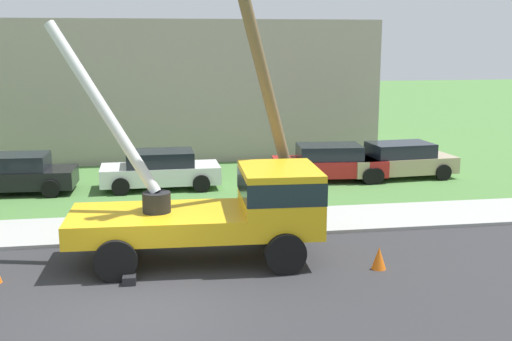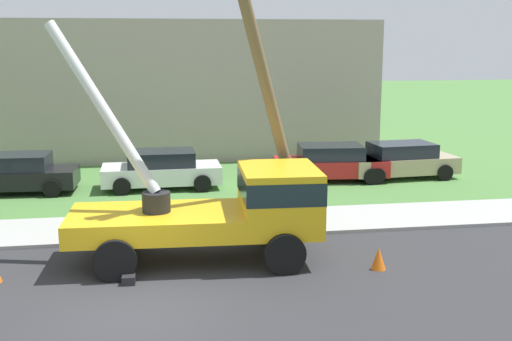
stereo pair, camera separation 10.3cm
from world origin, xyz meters
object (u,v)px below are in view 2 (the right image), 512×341
object	(u,v)px
parked_sedan_white	(162,169)
parked_sedan_red	(330,163)
leaning_utility_pole	(266,84)
parked_sedan_tan	(401,160)
traffic_cone_ahead	(379,258)
utility_truck	(228,205)
parked_sedan_black	(15,174)

from	to	relation	value
parked_sedan_white	parked_sedan_red	size ratio (longest dim) A/B	0.97
leaning_utility_pole	parked_sedan_red	size ratio (longest dim) A/B	1.87
leaning_utility_pole	parked_sedan_tan	world-z (taller)	leaning_utility_pole
leaning_utility_pole	parked_sedan_red	xyz separation A→B (m)	(3.93, 7.44, -3.63)
traffic_cone_ahead	utility_truck	bearing A→B (deg)	159.07
parked_sedan_black	parked_sedan_tan	world-z (taller)	same
utility_truck	parked_sedan_red	distance (m)	10.07
utility_truck	parked_sedan_red	xyz separation A→B (m)	(5.09, 8.66, -0.70)
traffic_cone_ahead	parked_sedan_black	xyz separation A→B (m)	(-10.37, 9.78, 0.43)
traffic_cone_ahead	parked_sedan_white	xyz separation A→B (m)	(-5.07, 9.68, 0.43)
traffic_cone_ahead	parked_sedan_tan	xyz separation A→B (m)	(4.54, 10.03, 0.43)
parked_sedan_black	parked_sedan_tan	bearing A→B (deg)	0.94
leaning_utility_pole	parked_sedan_black	xyz separation A→B (m)	(-8.02, 7.22, -3.63)
leaning_utility_pole	parked_sedan_red	distance (m)	9.16
parked_sedan_black	parked_sedan_tan	xyz separation A→B (m)	(14.91, 0.24, 0.00)
parked_sedan_white	parked_sedan_tan	size ratio (longest dim) A/B	0.98
utility_truck	leaning_utility_pole	world-z (taller)	leaning_utility_pole
parked_sedan_tan	parked_sedan_black	bearing A→B (deg)	-179.06
traffic_cone_ahead	parked_sedan_red	xyz separation A→B (m)	(1.57, 10.01, 0.43)
parked_sedan_white	parked_sedan_tan	distance (m)	9.62
traffic_cone_ahead	parked_sedan_black	distance (m)	14.26
leaning_utility_pole	parked_sedan_red	bearing A→B (deg)	62.19
utility_truck	parked_sedan_red	world-z (taller)	utility_truck
parked_sedan_white	utility_truck	bearing A→B (deg)	-79.45
parked_sedan_red	parked_sedan_tan	bearing A→B (deg)	0.36
utility_truck	leaning_utility_pole	bearing A→B (deg)	46.40
parked_sedan_white	traffic_cone_ahead	bearing A→B (deg)	-62.36
leaning_utility_pole	parked_sedan_red	world-z (taller)	leaning_utility_pole
parked_sedan_black	parked_sedan_white	world-z (taller)	same
utility_truck	leaning_utility_pole	distance (m)	3.38
leaning_utility_pole	parked_sedan_tan	bearing A→B (deg)	47.24
leaning_utility_pole	parked_sedan_tan	size ratio (longest dim) A/B	1.88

